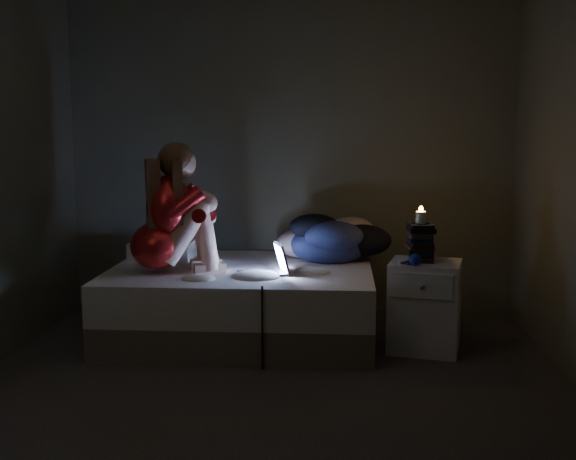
# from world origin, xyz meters

# --- Properties ---
(floor) EXTENTS (3.60, 3.80, 0.02)m
(floor) POSITION_xyz_m (0.00, 0.00, -0.01)
(floor) COLOR black
(floor) RESTS_ON ground
(wall_back) EXTENTS (3.60, 0.02, 2.60)m
(wall_back) POSITION_xyz_m (0.00, 1.91, 1.30)
(wall_back) COLOR #505349
(wall_back) RESTS_ON ground
(wall_front) EXTENTS (3.60, 0.02, 2.60)m
(wall_front) POSITION_xyz_m (0.00, -1.91, 1.30)
(wall_front) COLOR #505349
(wall_front) RESTS_ON ground
(bed) EXTENTS (1.86, 1.39, 0.51)m
(bed) POSITION_xyz_m (-0.29, 1.10, 0.26)
(bed) COLOR beige
(bed) RESTS_ON ground
(pillow) EXTENTS (0.46, 0.33, 0.13)m
(pillow) POSITION_xyz_m (-0.94, 1.40, 0.58)
(pillow) COLOR silver
(pillow) RESTS_ON bed
(woman) EXTENTS (0.65, 0.53, 0.91)m
(woman) POSITION_xyz_m (-0.84, 0.85, 0.96)
(woman) COLOR maroon
(woman) RESTS_ON bed
(laptop) EXTENTS (0.38, 0.32, 0.23)m
(laptop) POSITION_xyz_m (-0.11, 0.84, 0.62)
(laptop) COLOR black
(laptop) RESTS_ON bed
(clothes_pile) EXTENTS (0.66, 0.54, 0.37)m
(clothes_pile) POSITION_xyz_m (0.33, 1.40, 0.70)
(clothes_pile) COLOR navy
(clothes_pile) RESTS_ON bed
(nightstand) EXTENTS (0.54, 0.50, 0.61)m
(nightstand) POSITION_xyz_m (0.99, 0.86, 0.31)
(nightstand) COLOR silver
(nightstand) RESTS_ON ground
(book_stack) EXTENTS (0.19, 0.25, 0.27)m
(book_stack) POSITION_xyz_m (0.95, 0.91, 0.75)
(book_stack) COLOR black
(book_stack) RESTS_ON nightstand
(candle) EXTENTS (0.07, 0.07, 0.08)m
(candle) POSITION_xyz_m (0.95, 0.91, 0.92)
(candle) COLOR beige
(candle) RESTS_ON book_stack
(phone) EXTENTS (0.12, 0.16, 0.01)m
(phone) POSITION_xyz_m (0.90, 0.78, 0.62)
(phone) COLOR black
(phone) RESTS_ON nightstand
(blue_orb) EXTENTS (0.08, 0.08, 0.08)m
(blue_orb) POSITION_xyz_m (0.94, 0.70, 0.65)
(blue_orb) COLOR navy
(blue_orb) RESTS_ON nightstand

